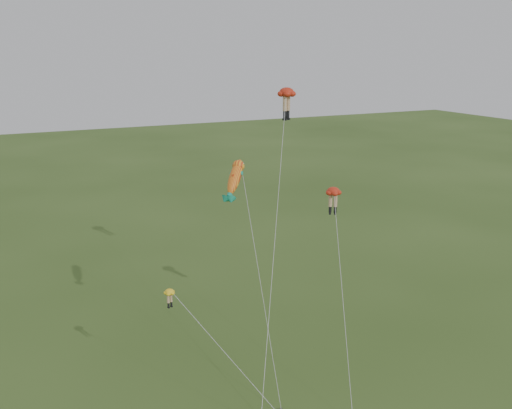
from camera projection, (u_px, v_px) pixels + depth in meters
name	position (u px, v px, depth m)	size (l,w,h in m)	color
legs_kite_red_high	(286.00, 98.00, 47.39)	(9.75, 14.05, 20.75)	red
legs_kite_red_mid	(334.00, 197.00, 43.75)	(5.04, 10.48, 13.57)	red
legs_kite_yellow	(181.00, 306.00, 37.40)	(6.51, 9.12, 8.54)	yellow
fish_kite	(235.00, 178.00, 39.55)	(2.58, 7.50, 16.57)	#FFA120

